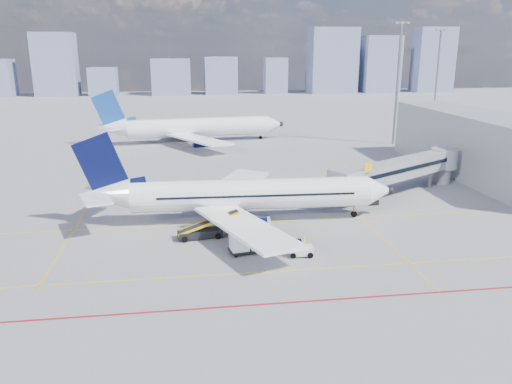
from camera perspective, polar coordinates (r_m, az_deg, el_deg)
The scene contains 13 objects.
ground at distance 52.18m, azimuth 0.09°, elevation -6.38°, with size 420.00×420.00×0.00m, color gray.
apron_markings at distance 48.54m, azimuth 0.06°, elevation -8.14°, with size 90.00×35.12×0.01m.
jet_bridge at distance 73.24m, azimuth 16.68°, elevation 2.57°, with size 23.55×15.78×6.30m.
terminal_block at distance 88.61m, azimuth 24.08°, elevation 4.91°, with size 10.00×42.00×10.00m.
floodlight_mast_ne at distance 112.31m, azimuth 15.89°, elevation 12.15°, with size 3.20×0.61×25.45m.
floodlight_mast_far at distance 155.51m, azimuth 20.01°, elevation 12.69°, with size 3.20×0.61×25.45m.
distant_skyline at distance 239.27m, azimuth -2.00°, elevation 14.02°, with size 253.67×14.88×30.55m.
main_aircraft at distance 59.15m, azimuth -2.07°, elevation -0.37°, with size 37.82×32.94×11.04m.
second_aircraft at distance 112.47m, azimuth -7.40°, elevation 7.30°, with size 42.00×36.52×12.30m.
baggage_tug at distance 50.08m, azimuth 5.01°, elevation -6.46°, with size 2.47×1.62×1.64m.
cargo_dolly at distance 50.50m, azimuth -0.83°, elevation -5.68°, with size 4.24×2.37×2.20m.
belt_loader at distance 54.88m, azimuth -6.24°, elevation -4.52°, with size 6.97×2.50×2.80m.
ramp_worker at distance 51.27m, azimuth 5.55°, elevation -5.90°, with size 0.59×0.39×1.62m, color yellow.
Camera 1 is at (-6.80, -47.81, 19.78)m, focal length 35.00 mm.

